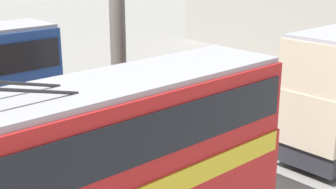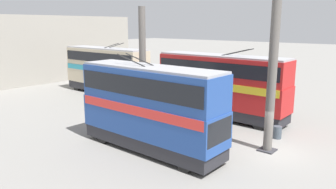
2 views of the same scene
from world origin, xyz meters
The scene contains 3 objects.
support_column_far centered at (10.83, 0.00, 4.31)m, with size 0.96×0.96×8.86m.
bus_left_near centered at (6.47, -4.53, 2.92)m, with size 11.14×2.54×5.75m.
person_aisle_midway centered at (7.18, -0.27, 0.89)m, with size 0.40×0.48×1.68m.
Camera 1 is at (1.59, -12.62, 7.83)m, focal length 50.00 mm.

